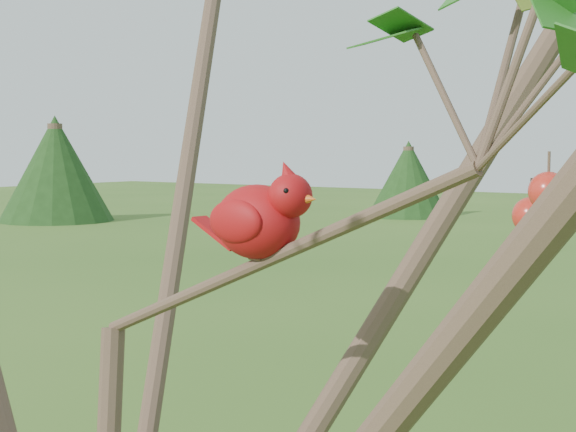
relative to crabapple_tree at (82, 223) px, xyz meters
The scene contains 2 objects.
crabapple_tree is the anchor object (origin of this frame).
cardinal 0.24m from the crabapple_tree, 24.31° to the left, with size 0.20×0.10×0.14m.
Camera 1 is at (0.92, -0.82, 2.22)m, focal length 55.00 mm.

